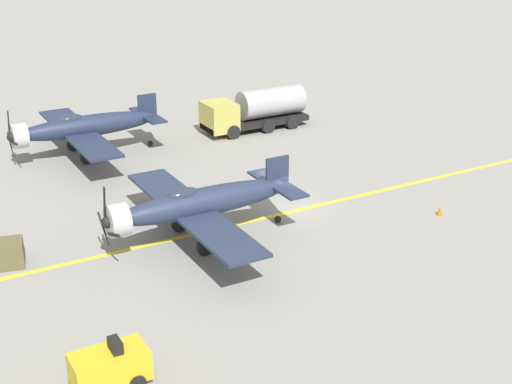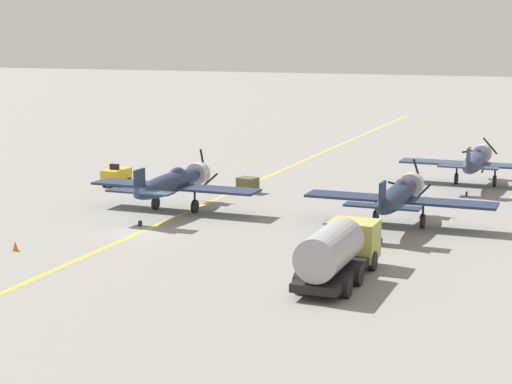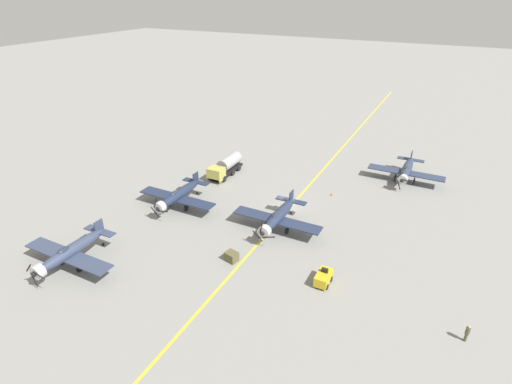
{
  "view_description": "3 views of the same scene",
  "coord_description": "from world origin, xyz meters",
  "px_view_note": "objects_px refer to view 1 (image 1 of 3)",
  "views": [
    {
      "loc": [
        -29.88,
        18.76,
        15.53
      ],
      "look_at": [
        -0.34,
        2.05,
        1.75
      ],
      "focal_mm": 50.0,
      "sensor_mm": 36.0,
      "label": 1
    },
    {
      "loc": [
        25.31,
        -45.43,
        12.09
      ],
      "look_at": [
        5.56,
        4.82,
        1.98
      ],
      "focal_mm": 60.0,
      "sensor_mm": 36.0,
      "label": 2
    },
    {
      "loc": [
        -18.66,
        46.66,
        28.96
      ],
      "look_at": [
        4.74,
        0.95,
        2.15
      ],
      "focal_mm": 28.0,
      "sensor_mm": 36.0,
      "label": 3
    }
  ],
  "objects_px": {
    "tow_tractor": "(110,367)",
    "fuel_tanker": "(255,110)",
    "airplane_mid_right": "(83,127)",
    "traffic_cone": "(440,210)",
    "supply_crate_by_tanker": "(11,253)",
    "airplane_mid_center": "(198,204)"
  },
  "relations": [
    {
      "from": "fuel_tanker",
      "to": "tow_tractor",
      "type": "xyz_separation_m",
      "value": [
        -23.84,
        19.15,
        -0.72
      ]
    },
    {
      "from": "airplane_mid_right",
      "to": "supply_crate_by_tanker",
      "type": "distance_m",
      "value": 15.28
    },
    {
      "from": "airplane_mid_center",
      "to": "traffic_cone",
      "type": "bearing_deg",
      "value": -91.82
    },
    {
      "from": "traffic_cone",
      "to": "airplane_mid_right",
      "type": "bearing_deg",
      "value": 36.15
    },
    {
      "from": "supply_crate_by_tanker",
      "to": "traffic_cone",
      "type": "xyz_separation_m",
      "value": [
        -5.52,
        -21.21,
        -0.31
      ]
    },
    {
      "from": "airplane_mid_center",
      "to": "traffic_cone",
      "type": "xyz_separation_m",
      "value": [
        -3.47,
        -12.63,
        -1.74
      ]
    },
    {
      "from": "airplane_mid_center",
      "to": "supply_crate_by_tanker",
      "type": "relative_size",
      "value": 8.54
    },
    {
      "from": "airplane_mid_right",
      "to": "traffic_cone",
      "type": "relative_size",
      "value": 21.82
    },
    {
      "from": "fuel_tanker",
      "to": "traffic_cone",
      "type": "bearing_deg",
      "value": -176.96
    },
    {
      "from": "traffic_cone",
      "to": "airplane_mid_center",
      "type": "bearing_deg",
      "value": 74.63
    },
    {
      "from": "tow_tractor",
      "to": "supply_crate_by_tanker",
      "type": "xyz_separation_m",
      "value": [
        10.88,
        1.08,
        -0.21
      ]
    },
    {
      "from": "airplane_mid_right",
      "to": "airplane_mid_center",
      "type": "height_order",
      "value": "airplane_mid_center"
    },
    {
      "from": "fuel_tanker",
      "to": "airplane_mid_right",
      "type": "bearing_deg",
      "value": 88.78
    },
    {
      "from": "airplane_mid_right",
      "to": "fuel_tanker",
      "type": "bearing_deg",
      "value": -103.54
    },
    {
      "from": "airplane_mid_right",
      "to": "supply_crate_by_tanker",
      "type": "bearing_deg",
      "value": 138.06
    },
    {
      "from": "tow_tractor",
      "to": "fuel_tanker",
      "type": "bearing_deg",
      "value": -38.78
    },
    {
      "from": "airplane_mid_right",
      "to": "tow_tractor",
      "type": "bearing_deg",
      "value": 152.73
    },
    {
      "from": "fuel_tanker",
      "to": "supply_crate_by_tanker",
      "type": "height_order",
      "value": "fuel_tanker"
    },
    {
      "from": "tow_tractor",
      "to": "supply_crate_by_tanker",
      "type": "relative_size",
      "value": 1.85
    },
    {
      "from": "airplane_mid_right",
      "to": "traffic_cone",
      "type": "height_order",
      "value": "airplane_mid_right"
    },
    {
      "from": "airplane_mid_right",
      "to": "tow_tractor",
      "type": "distance_m",
      "value": 24.98
    },
    {
      "from": "airplane_mid_right",
      "to": "airplane_mid_center",
      "type": "bearing_deg",
      "value": 171.67
    }
  ]
}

